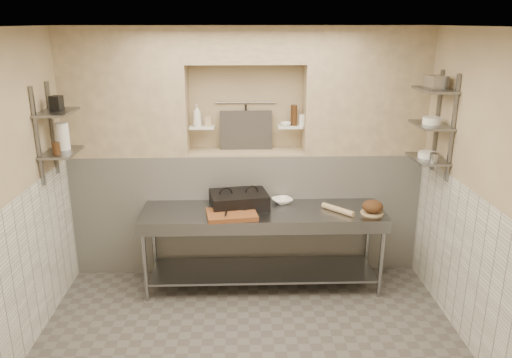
{
  "coord_description": "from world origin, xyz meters",
  "views": [
    {
      "loc": [
        -0.07,
        -3.8,
        2.84
      ],
      "look_at": [
        0.08,
        0.9,
        1.35
      ],
      "focal_mm": 35.0,
      "sensor_mm": 36.0,
      "label": 1
    }
  ],
  "objects_px": {
    "rolling_pin": "(338,209)",
    "jug_left": "(62,136)",
    "panini_press": "(239,200)",
    "cutting_board": "(232,214)",
    "bottle_soap": "(197,115)",
    "mixing_bowl": "(282,201)",
    "bread_loaf": "(373,206)",
    "bowl_alcove": "(286,124)",
    "prep_table": "(263,233)"
  },
  "relations": [
    {
      "from": "bottle_soap",
      "to": "jug_left",
      "type": "xyz_separation_m",
      "value": [
        -1.29,
        -0.61,
        -0.09
      ]
    },
    {
      "from": "prep_table",
      "to": "bread_loaf",
      "type": "xyz_separation_m",
      "value": [
        1.15,
        -0.11,
        0.34
      ]
    },
    {
      "from": "rolling_pin",
      "to": "jug_left",
      "type": "distance_m",
      "value": 2.92
    },
    {
      "from": "cutting_board",
      "to": "jug_left",
      "type": "distance_m",
      "value": 1.87
    },
    {
      "from": "cutting_board",
      "to": "bottle_soap",
      "type": "relative_size",
      "value": 2.05
    },
    {
      "from": "panini_press",
      "to": "cutting_board",
      "type": "distance_m",
      "value": 0.29
    },
    {
      "from": "bottle_soap",
      "to": "bowl_alcove",
      "type": "distance_m",
      "value": 1.0
    },
    {
      "from": "rolling_pin",
      "to": "bowl_alcove",
      "type": "height_order",
      "value": "bowl_alcove"
    },
    {
      "from": "mixing_bowl",
      "to": "jug_left",
      "type": "xyz_separation_m",
      "value": [
        -2.23,
        -0.3,
        0.82
      ]
    },
    {
      "from": "cutting_board",
      "to": "mixing_bowl",
      "type": "relative_size",
      "value": 2.34
    },
    {
      "from": "prep_table",
      "to": "cutting_board",
      "type": "height_order",
      "value": "cutting_board"
    },
    {
      "from": "rolling_pin",
      "to": "bottle_soap",
      "type": "relative_size",
      "value": 1.58
    },
    {
      "from": "cutting_board",
      "to": "bread_loaf",
      "type": "relative_size",
      "value": 2.33
    },
    {
      "from": "panini_press",
      "to": "cutting_board",
      "type": "height_order",
      "value": "panini_press"
    },
    {
      "from": "panini_press",
      "to": "bread_loaf",
      "type": "height_order",
      "value": "panini_press"
    },
    {
      "from": "mixing_bowl",
      "to": "rolling_pin",
      "type": "xyz_separation_m",
      "value": [
        0.57,
        -0.3,
        0.0
      ]
    },
    {
      "from": "cutting_board",
      "to": "jug_left",
      "type": "xyz_separation_m",
      "value": [
        -1.68,
        0.09,
        0.82
      ]
    },
    {
      "from": "prep_table",
      "to": "rolling_pin",
      "type": "bearing_deg",
      "value": -4.31
    },
    {
      "from": "bread_loaf",
      "to": "jug_left",
      "type": "distance_m",
      "value": 3.25
    },
    {
      "from": "prep_table",
      "to": "jug_left",
      "type": "relative_size",
      "value": 9.72
    },
    {
      "from": "prep_table",
      "to": "bowl_alcove",
      "type": "relative_size",
      "value": 21.4
    },
    {
      "from": "mixing_bowl",
      "to": "jug_left",
      "type": "distance_m",
      "value": 2.4
    },
    {
      "from": "prep_table",
      "to": "mixing_bowl",
      "type": "xyz_separation_m",
      "value": [
        0.23,
        0.24,
        0.28
      ]
    },
    {
      "from": "prep_table",
      "to": "jug_left",
      "type": "height_order",
      "value": "jug_left"
    },
    {
      "from": "panini_press",
      "to": "mixing_bowl",
      "type": "distance_m",
      "value": 0.5
    },
    {
      "from": "bread_loaf",
      "to": "bowl_alcove",
      "type": "distance_m",
      "value": 1.33
    },
    {
      "from": "prep_table",
      "to": "rolling_pin",
      "type": "height_order",
      "value": "rolling_pin"
    },
    {
      "from": "mixing_bowl",
      "to": "bottle_soap",
      "type": "height_order",
      "value": "bottle_soap"
    },
    {
      "from": "prep_table",
      "to": "bread_loaf",
      "type": "relative_size",
      "value": 11.81
    },
    {
      "from": "cutting_board",
      "to": "bread_loaf",
      "type": "bearing_deg",
      "value": 1.54
    },
    {
      "from": "rolling_pin",
      "to": "bottle_soap",
      "type": "distance_m",
      "value": 1.86
    },
    {
      "from": "panini_press",
      "to": "mixing_bowl",
      "type": "relative_size",
      "value": 3.08
    },
    {
      "from": "bottle_soap",
      "to": "jug_left",
      "type": "bearing_deg",
      "value": -154.67
    },
    {
      "from": "prep_table",
      "to": "mixing_bowl",
      "type": "bearing_deg",
      "value": 46.45
    },
    {
      "from": "mixing_bowl",
      "to": "rolling_pin",
      "type": "height_order",
      "value": "rolling_pin"
    },
    {
      "from": "prep_table",
      "to": "cutting_board",
      "type": "distance_m",
      "value": 0.46
    },
    {
      "from": "cutting_board",
      "to": "bottle_soap",
      "type": "height_order",
      "value": "bottle_soap"
    },
    {
      "from": "prep_table",
      "to": "panini_press",
      "type": "height_order",
      "value": "panini_press"
    },
    {
      "from": "bread_loaf",
      "to": "jug_left",
      "type": "bearing_deg",
      "value": 179.12
    },
    {
      "from": "bread_loaf",
      "to": "mixing_bowl",
      "type": "bearing_deg",
      "value": 159.5
    },
    {
      "from": "bowl_alcove",
      "to": "jug_left",
      "type": "distance_m",
      "value": 2.37
    },
    {
      "from": "panini_press",
      "to": "jug_left",
      "type": "height_order",
      "value": "jug_left"
    },
    {
      "from": "jug_left",
      "to": "bottle_soap",
      "type": "bearing_deg",
      "value": 25.33
    },
    {
      "from": "mixing_bowl",
      "to": "bottle_soap",
      "type": "relative_size",
      "value": 0.88
    },
    {
      "from": "bread_loaf",
      "to": "bottle_soap",
      "type": "height_order",
      "value": "bottle_soap"
    },
    {
      "from": "bottle_soap",
      "to": "jug_left",
      "type": "distance_m",
      "value": 1.43
    },
    {
      "from": "cutting_board",
      "to": "mixing_bowl",
      "type": "distance_m",
      "value": 0.68
    },
    {
      "from": "mixing_bowl",
      "to": "jug_left",
      "type": "relative_size",
      "value": 0.82
    },
    {
      "from": "cutting_board",
      "to": "mixing_bowl",
      "type": "height_order",
      "value": "mixing_bowl"
    },
    {
      "from": "rolling_pin",
      "to": "bowl_alcove",
      "type": "bearing_deg",
      "value": 129.64
    }
  ]
}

